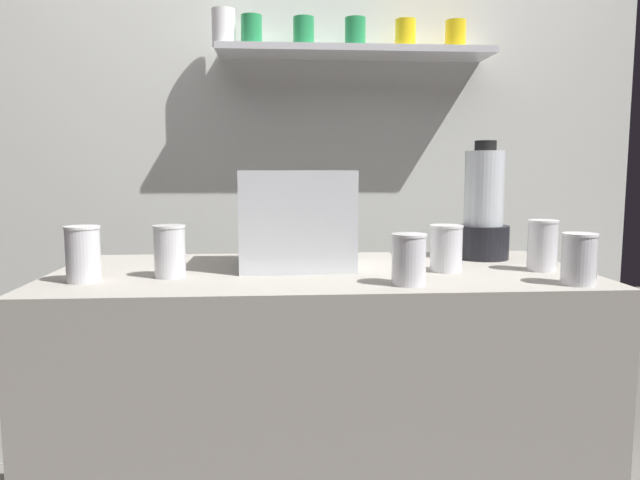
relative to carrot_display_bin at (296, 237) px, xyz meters
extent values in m
cube|color=#9E998E|center=(0.06, -0.05, -0.53)|extent=(1.40, 0.64, 0.90)
cube|color=silver|center=(0.06, 0.72, 0.27)|extent=(2.60, 0.04, 2.50)
cube|color=silver|center=(0.24, 0.60, 0.61)|extent=(1.00, 0.20, 0.02)
cylinder|color=#268C4C|center=(-0.14, 0.59, 0.68)|extent=(0.08, 0.08, 0.11)
cylinder|color=#268C4C|center=(0.05, 0.61, 0.68)|extent=(0.08, 0.08, 0.11)
cylinder|color=#268C4C|center=(0.24, 0.60, 0.68)|extent=(0.08, 0.08, 0.11)
cylinder|color=yellow|center=(0.43, 0.62, 0.68)|extent=(0.08, 0.08, 0.11)
cylinder|color=yellow|center=(0.61, 0.62, 0.68)|extent=(0.08, 0.08, 0.11)
cylinder|color=white|center=(-0.24, 0.60, 0.69)|extent=(0.08, 0.08, 0.13)
cube|color=white|center=(0.00, 0.00, -0.08)|extent=(0.30, 0.25, 0.01)
cube|color=white|center=(0.00, -0.13, 0.05)|extent=(0.30, 0.01, 0.26)
cube|color=white|center=(0.00, 0.12, 0.05)|extent=(0.30, 0.01, 0.26)
cube|color=white|center=(-0.15, 0.00, 0.05)|extent=(0.01, 0.25, 0.26)
cube|color=white|center=(0.15, 0.00, 0.05)|extent=(0.01, 0.25, 0.26)
cone|color=orange|center=(-0.05, 0.01, -0.06)|extent=(0.16, 0.07, 0.04)
cone|color=orange|center=(-0.01, 0.01, -0.06)|extent=(0.07, 0.19, 0.03)
cone|color=orange|center=(-0.02, 0.00, -0.06)|extent=(0.19, 0.04, 0.03)
cone|color=orange|center=(0.03, 0.00, -0.06)|extent=(0.13, 0.17, 0.03)
cone|color=orange|center=(-0.03, 0.03, -0.02)|extent=(0.16, 0.07, 0.04)
cone|color=orange|center=(-0.03, -0.01, -0.04)|extent=(0.03, 0.18, 0.02)
cone|color=orange|center=(0.04, 0.02, -0.02)|extent=(0.09, 0.17, 0.03)
cone|color=orange|center=(0.02, -0.01, -0.03)|extent=(0.15, 0.16, 0.03)
cone|color=orange|center=(-0.05, -0.03, 0.01)|extent=(0.16, 0.12, 0.03)
cone|color=orange|center=(0.06, 0.03, 0.01)|extent=(0.05, 0.16, 0.04)
cylinder|color=black|center=(0.56, 0.12, -0.03)|extent=(0.15, 0.15, 0.10)
cylinder|color=silver|center=(0.56, 0.12, 0.13)|extent=(0.12, 0.12, 0.22)
cylinder|color=orange|center=(0.56, 0.12, 0.04)|extent=(0.10, 0.10, 0.04)
cylinder|color=black|center=(0.56, 0.12, 0.25)|extent=(0.06, 0.06, 0.03)
cylinder|color=white|center=(-0.51, -0.18, -0.02)|extent=(0.08, 0.08, 0.13)
cylinder|color=red|center=(-0.51, -0.18, -0.04)|extent=(0.07, 0.07, 0.09)
cylinder|color=white|center=(-0.51, -0.18, 0.05)|extent=(0.08, 0.08, 0.01)
cylinder|color=white|center=(-0.32, -0.13, -0.02)|extent=(0.08, 0.08, 0.12)
cylinder|color=maroon|center=(-0.32, -0.13, -0.04)|extent=(0.07, 0.07, 0.08)
cylinder|color=white|center=(-0.32, -0.13, 0.04)|extent=(0.08, 0.08, 0.01)
cylinder|color=white|center=(0.25, -0.27, -0.03)|extent=(0.08, 0.08, 0.11)
cylinder|color=orange|center=(0.25, -0.27, -0.04)|extent=(0.07, 0.07, 0.09)
cylinder|color=white|center=(0.25, -0.27, 0.03)|extent=(0.08, 0.08, 0.01)
cylinder|color=white|center=(0.39, -0.10, -0.02)|extent=(0.08, 0.08, 0.12)
cylinder|color=yellow|center=(0.39, -0.10, -0.03)|extent=(0.08, 0.08, 0.10)
cylinder|color=white|center=(0.39, -0.10, 0.04)|extent=(0.09, 0.09, 0.01)
cylinder|color=white|center=(0.65, -0.11, -0.02)|extent=(0.08, 0.08, 0.13)
cylinder|color=orange|center=(0.65, -0.11, -0.04)|extent=(0.07, 0.07, 0.09)
cylinder|color=white|center=(0.65, -0.11, 0.05)|extent=(0.08, 0.08, 0.01)
cylinder|color=white|center=(0.65, -0.29, -0.03)|extent=(0.08, 0.08, 0.11)
cylinder|color=orange|center=(0.65, -0.29, -0.04)|extent=(0.07, 0.07, 0.09)
cylinder|color=white|center=(0.65, -0.29, 0.03)|extent=(0.08, 0.08, 0.01)
camera|label=1|loc=(-0.05, -1.60, 0.18)|focal=32.99mm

